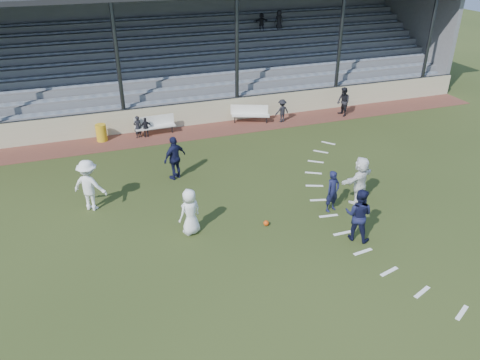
% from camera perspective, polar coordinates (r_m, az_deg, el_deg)
% --- Properties ---
extents(ground, '(90.00, 90.00, 0.00)m').
position_cam_1_polar(ground, '(15.31, 3.10, -8.48)').
color(ground, '#2D3917').
rests_on(ground, ground).
extents(cinder_track, '(34.00, 2.00, 0.02)m').
position_cam_1_polar(cinder_track, '(24.14, -6.26, 5.74)').
color(cinder_track, brown).
rests_on(cinder_track, ground).
extents(retaining_wall, '(34.00, 0.18, 1.20)m').
position_cam_1_polar(retaining_wall, '(24.88, -6.91, 7.86)').
color(retaining_wall, '#BFB793').
rests_on(retaining_wall, ground).
extents(bench_left, '(2.01, 0.52, 0.95)m').
position_cam_1_polar(bench_left, '(23.99, -10.36, 6.78)').
color(bench_left, silver).
rests_on(bench_left, cinder_track).
extents(bench_right, '(2.01, 1.16, 0.95)m').
position_cam_1_polar(bench_right, '(25.16, 1.22, 8.25)').
color(bench_right, silver).
rests_on(bench_right, cinder_track).
extents(trash_bin, '(0.52, 0.52, 0.83)m').
position_cam_1_polar(trash_bin, '(23.86, -16.55, 5.55)').
color(trash_bin, gold).
rests_on(trash_bin, cinder_track).
extents(football, '(0.20, 0.20, 0.20)m').
position_cam_1_polar(football, '(16.42, 3.21, -5.27)').
color(football, '#D0420C').
rests_on(football, ground).
extents(player_white_lead, '(0.96, 0.81, 1.66)m').
position_cam_1_polar(player_white_lead, '(15.72, -6.11, -3.87)').
color(player_white_lead, white).
rests_on(player_white_lead, ground).
extents(player_navy_lead, '(0.66, 0.53, 1.59)m').
position_cam_1_polar(player_navy_lead, '(17.24, 11.23, -1.36)').
color(player_navy_lead, '#141739').
rests_on(player_navy_lead, ground).
extents(player_navy_mid, '(1.14, 1.13, 1.86)m').
position_cam_1_polar(player_navy_mid, '(15.77, 14.24, -4.13)').
color(player_navy_mid, '#141739').
rests_on(player_navy_mid, ground).
extents(player_white_wing, '(1.46, 1.30, 1.97)m').
position_cam_1_polar(player_white_wing, '(17.77, -17.91, -0.62)').
color(player_white_wing, white).
rests_on(player_white_wing, ground).
extents(player_navy_wing, '(1.17, 0.93, 1.86)m').
position_cam_1_polar(player_navy_wing, '(19.29, -7.95, 2.69)').
color(player_navy_wing, '#141739').
rests_on(player_navy_wing, ground).
extents(player_white_back, '(1.78, 1.16, 1.84)m').
position_cam_1_polar(player_white_back, '(17.98, 14.42, 0.02)').
color(player_white_back, white).
rests_on(player_white_back, ground).
extents(official, '(0.63, 0.79, 1.59)m').
position_cam_1_polar(official, '(26.67, 12.48, 9.28)').
color(official, black).
rests_on(official, cinder_track).
extents(sub_left_near, '(0.46, 0.36, 1.13)m').
position_cam_1_polar(sub_left_near, '(23.75, -12.37, 6.36)').
color(sub_left_near, black).
rests_on(sub_left_near, cinder_track).
extents(sub_left_far, '(0.60, 0.25, 1.01)m').
position_cam_1_polar(sub_left_far, '(23.75, -11.39, 6.31)').
color(sub_left_far, black).
rests_on(sub_left_far, cinder_track).
extents(sub_right, '(0.87, 0.59, 1.24)m').
position_cam_1_polar(sub_right, '(25.34, 5.15, 8.42)').
color(sub_right, black).
rests_on(sub_right, cinder_track).
extents(grandstand, '(34.60, 9.00, 6.61)m').
position_cam_1_polar(grandstand, '(28.85, -9.25, 13.85)').
color(grandstand, slate).
rests_on(grandstand, ground).
extents(penalty_arc, '(3.89, 14.63, 0.01)m').
position_cam_1_polar(penalty_arc, '(17.05, 16.12, -5.44)').
color(penalty_arc, white).
rests_on(penalty_arc, ground).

